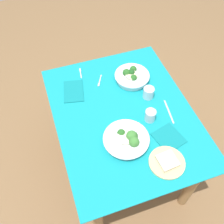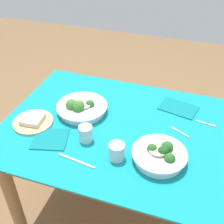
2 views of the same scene
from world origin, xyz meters
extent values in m
plane|color=brown|center=(0.00, 0.00, 0.00)|extent=(6.00, 6.00, 0.00)
cube|color=teal|center=(0.00, 0.00, 0.71)|extent=(1.14, 0.89, 0.01)
cube|color=#9E7547|center=(0.00, 0.00, 0.70)|extent=(1.10, 0.86, 0.02)
cylinder|color=#9E7547|center=(-0.47, -0.34, 0.34)|extent=(0.07, 0.07, 0.68)
cylinder|color=#9E7547|center=(0.47, -0.34, 0.34)|extent=(0.07, 0.07, 0.68)
cylinder|color=#9E7547|center=(0.47, 0.34, 0.34)|extent=(0.07, 0.07, 0.68)
cylinder|color=white|center=(-0.27, 0.16, 0.74)|extent=(0.22, 0.22, 0.04)
cylinder|color=white|center=(-0.27, 0.16, 0.76)|extent=(0.25, 0.25, 0.01)
sphere|color=#286023|center=(-0.24, 0.16, 0.77)|extent=(0.05, 0.05, 0.05)
sphere|color=#286023|center=(-0.30, 0.13, 0.77)|extent=(0.05, 0.05, 0.05)
sphere|color=#286023|center=(-0.32, 0.19, 0.77)|extent=(0.05, 0.05, 0.05)
sphere|color=#1E511E|center=(-0.29, 0.16, 0.77)|extent=(0.05, 0.05, 0.05)
cylinder|color=beige|center=(-0.26, 0.15, 0.77)|extent=(0.09, 0.09, 0.01)
cylinder|color=white|center=(0.20, -0.06, 0.73)|extent=(0.25, 0.25, 0.04)
cylinder|color=white|center=(0.20, -0.06, 0.75)|extent=(0.28, 0.28, 0.01)
sphere|color=#3D7A33|center=(0.25, -0.03, 0.77)|extent=(0.06, 0.06, 0.06)
sphere|color=#33702D|center=(0.20, -0.02, 0.77)|extent=(0.06, 0.06, 0.06)
sphere|color=#286023|center=(0.16, -0.08, 0.76)|extent=(0.05, 0.05, 0.05)
sphere|color=#3D7A33|center=(0.20, -0.03, 0.77)|extent=(0.07, 0.07, 0.07)
cylinder|color=beige|center=(0.20, -0.07, 0.77)|extent=(0.10, 0.10, 0.01)
cylinder|color=#D6B27A|center=(0.41, 0.11, 0.72)|extent=(0.21, 0.21, 0.01)
cube|color=beige|center=(0.41, 0.11, 0.74)|extent=(0.11, 0.11, 0.03)
cylinder|color=silver|center=(0.09, 0.14, 0.76)|extent=(0.07, 0.07, 0.08)
cylinder|color=silver|center=(-0.09, 0.21, 0.75)|extent=(0.07, 0.07, 0.08)
cube|color=#B7B7BC|center=(-0.35, -0.05, 0.72)|extent=(0.08, 0.05, 0.00)
cube|color=#B7B7BC|center=(-0.30, -0.08, 0.72)|extent=(0.03, 0.02, 0.00)
cube|color=#B7B7BC|center=(-0.44, -0.17, 0.72)|extent=(0.07, 0.02, 0.00)
cube|color=#B7B7BC|center=(-0.49, -0.17, 0.72)|extent=(0.03, 0.02, 0.00)
cube|color=#B7B7BC|center=(0.08, 0.29, 0.72)|extent=(0.19, 0.04, 0.00)
cube|color=#0F777D|center=(-0.30, -0.26, 0.72)|extent=(0.22, 0.17, 0.01)
cube|color=#0F777D|center=(0.26, 0.19, 0.72)|extent=(0.20, 0.19, 0.01)
camera|label=1|loc=(0.94, -0.40, 2.10)|focal=42.19mm
camera|label=2|loc=(-0.36, 1.08, 1.67)|focal=45.80mm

